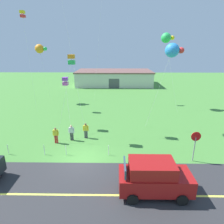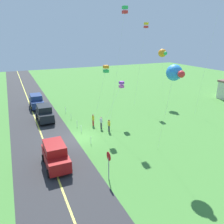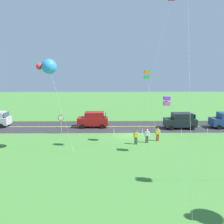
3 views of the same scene
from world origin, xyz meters
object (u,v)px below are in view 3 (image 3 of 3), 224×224
person_child_watcher (136,137)px  person_adult_companion (147,135)px  person_adult_near (158,134)px  kite_blue_mid (167,101)px  car_parked_west_near (181,121)px  stop_sign (61,121)px  car_suv_foreground (93,119)px  kite_orange_near (48,67)px  kite_red_low (147,75)px

person_child_watcher → person_adult_companion: bearing=112.8°
person_adult_near → kite_blue_mid: 5.99m
person_child_watcher → car_parked_west_near: bearing=134.3°
stop_sign → person_adult_companion: 11.14m
car_parked_west_near → person_child_watcher: size_ratio=2.75×
car_suv_foreground → person_child_watcher: bearing=124.7°
car_parked_west_near → kite_orange_near: 19.70m
kite_blue_mid → kite_red_low: bearing=-62.9°
stop_sign → kite_red_low: kite_red_low is taller
stop_sign → person_adult_near: size_ratio=1.60×
car_parked_west_near → person_child_watcher: (7.20, 6.73, -0.29)m
car_suv_foreground → person_adult_companion: size_ratio=2.75×
car_parked_west_near → stop_sign: 16.63m
car_suv_foreground → person_adult_near: car_suv_foreground is taller
car_parked_west_near → kite_orange_near: size_ratio=0.48×
car_suv_foreground → kite_red_low: bearing=129.2°
person_child_watcher → kite_blue_mid: kite_blue_mid is taller
stop_sign → person_adult_near: stop_sign is taller
person_adult_near → person_child_watcher: (2.69, 1.14, 0.00)m
car_parked_west_near → person_child_watcher: bearing=43.1°
person_child_watcher → stop_sign: bearing=-112.6°
car_suv_foreground → stop_sign: bearing=43.0°
car_suv_foreground → kite_blue_mid: 13.75m
car_parked_west_near → person_adult_companion: bearing=46.6°
person_adult_companion → kite_red_low: 6.86m
car_suv_foreground → person_adult_near: size_ratio=2.75×
car_parked_west_near → person_adult_near: 7.19m
stop_sign → person_child_watcher: 10.09m
kite_blue_mid → kite_orange_near: (11.08, -0.49, 3.19)m
person_child_watcher → kite_blue_mid: size_ratio=0.28×
car_suv_foreground → kite_orange_near: 12.90m
person_adult_companion → person_adult_near: bearing=-114.0°
stop_sign → person_child_watcher: bearing=156.3°
person_adult_near → person_adult_companion: 1.49m
person_adult_near → kite_orange_near: bearing=111.4°
person_adult_near → kite_red_low: 7.14m
car_suv_foreground → person_child_watcher: 9.33m
car_suv_foreground → person_child_watcher: size_ratio=2.75×
car_parked_west_near → person_adult_companion: (5.87, 6.21, -0.29)m
person_adult_near → kite_red_low: kite_red_low is taller
stop_sign → car_suv_foreground: bearing=-137.0°
stop_sign → person_child_watcher: size_ratio=1.60×
person_child_watcher → kite_red_low: kite_red_low is taller
car_suv_foreground → person_adult_near: (-7.99, 6.53, -0.29)m
kite_red_low → kite_orange_near: 9.94m
car_parked_west_near → kite_blue_mid: (4.75, 9.64, 4.13)m
person_adult_companion → kite_red_low: kite_red_low is taller
car_parked_west_near → kite_blue_mid: 11.51m
kite_orange_near → car_parked_west_near: bearing=-150.0°
stop_sign → kite_blue_mid: (-11.64, 6.95, 3.48)m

